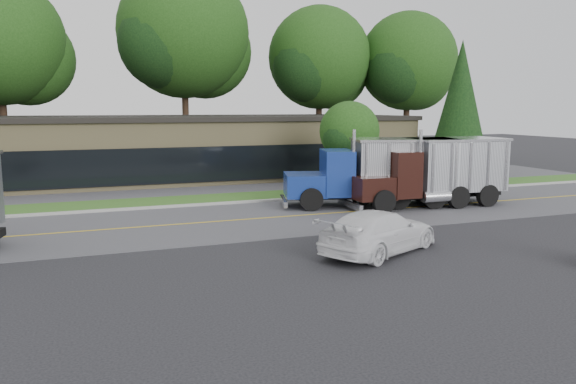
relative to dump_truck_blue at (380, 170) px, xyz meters
The scene contains 16 objects.
ground 13.76m from the dump_truck_blue, 132.67° to the right, with size 140.00×140.00×0.00m, color #323237.
road 9.47m from the dump_truck_blue, behind, with size 60.00×8.00×0.02m, color slate.
center_line 9.47m from the dump_truck_blue, behind, with size 60.00×0.12×0.01m, color gold.
curb 9.94m from the dump_truck_blue, 161.05° to the left, with size 60.00×0.30×0.12m, color #9E9E99.
grass_verge 10.65m from the dump_truck_blue, 151.72° to the left, with size 60.00×3.40×0.03m, color #345F20.
far_parking 13.72m from the dump_truck_blue, 132.82° to the left, with size 60.00×7.00×0.02m, color slate.
strip_mall 17.54m from the dump_truck_blue, 114.39° to the left, with size 32.00×12.00×4.00m, color #9D8E60.
tree_far_b 31.67m from the dump_truck_blue, 128.38° to the left, with size 10.36×9.75×14.78m.
tree_far_c 26.16m from the dump_truck_blue, 101.86° to the left, with size 11.63×10.95×16.59m.
tree_far_d 25.12m from the dump_truck_blue, 73.35° to the left, with size 9.75×9.17×13.90m.
tree_far_e 26.71m from the dump_truck_blue, 54.75° to the left, with size 9.50×8.94×13.55m.
evergreen_right 13.81m from the dump_truck_blue, 36.55° to the left, with size 4.16×4.16×9.46m.
tree_verge 5.31m from the dump_truck_blue, 80.80° to the left, with size 3.70×3.48×5.28m.
dump_truck_blue is the anchor object (origin of this frame).
dump_truck_maroon 2.76m from the dump_truck_blue, 18.61° to the right, with size 8.29×2.92×3.36m.
rally_car 9.36m from the dump_truck_blue, 120.03° to the right, with size 2.05×5.05×1.47m, color white.
Camera 1 is at (-4.87, -14.35, 4.90)m, focal length 35.00 mm.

